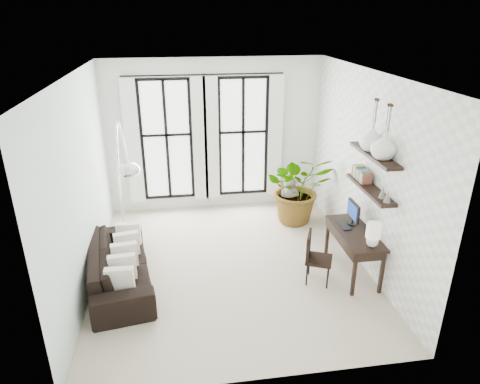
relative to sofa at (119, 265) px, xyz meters
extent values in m
plane|color=beige|center=(1.80, 0.23, -0.33)|extent=(5.00, 5.00, 0.00)
plane|color=white|center=(1.80, 0.23, 2.87)|extent=(5.00, 5.00, 0.00)
plane|color=silver|center=(-0.45, 0.23, 1.27)|extent=(0.00, 5.00, 5.00)
plane|color=white|center=(4.05, 0.23, 1.27)|extent=(0.00, 5.00, 5.00)
plane|color=white|center=(1.80, 2.73, 1.27)|extent=(4.50, 0.00, 4.50)
cube|color=white|center=(0.80, 2.70, 1.22)|extent=(1.00, 0.02, 2.50)
cube|color=white|center=(0.12, 2.60, 1.22)|extent=(0.30, 0.04, 2.60)
cube|color=white|center=(1.48, 2.60, 1.22)|extent=(0.30, 0.04, 2.60)
cube|color=white|center=(2.40, 2.70, 1.22)|extent=(1.00, 0.02, 2.50)
cube|color=white|center=(1.72, 2.60, 1.22)|extent=(0.30, 0.04, 2.60)
cube|color=white|center=(3.08, 2.60, 1.22)|extent=(0.30, 0.04, 2.60)
cylinder|color=black|center=(1.60, 2.61, 2.55)|extent=(3.20, 0.03, 0.03)
cube|color=black|center=(3.91, -0.28, 1.17)|extent=(0.25, 1.30, 0.05)
cube|color=black|center=(3.91, -0.28, 1.72)|extent=(0.25, 1.30, 0.05)
cube|color=#DE5637|center=(3.91, 0.27, 1.29)|extent=(0.16, 0.04, 0.18)
cube|color=#3660BE|center=(3.91, 0.22, 1.29)|extent=(0.16, 0.04, 0.18)
cube|color=yellow|center=(3.91, 0.18, 1.29)|extent=(0.16, 0.04, 0.18)
cube|color=#2F8F44|center=(3.91, 0.13, 1.29)|extent=(0.16, 0.04, 0.18)
cube|color=#8D56CA|center=(3.91, 0.09, 1.29)|extent=(0.16, 0.04, 0.18)
cube|color=gold|center=(3.91, 0.04, 1.29)|extent=(0.16, 0.04, 0.18)
cube|color=#575757|center=(3.91, 0.00, 1.29)|extent=(0.16, 0.04, 0.18)
cube|color=#32B294|center=(3.91, -0.05, 1.29)|extent=(0.16, 0.04, 0.18)
cube|color=tan|center=(3.91, -0.09, 1.29)|extent=(0.16, 0.04, 0.18)
cube|color=brown|center=(3.91, -0.14, 1.29)|extent=(0.16, 0.04, 0.18)
cone|color=gray|center=(3.91, -0.68, 1.29)|extent=(0.10, 0.10, 0.18)
cone|color=gray|center=(3.91, -0.83, 1.29)|extent=(0.10, 0.10, 0.18)
imported|color=black|center=(0.00, 0.00, 0.00)|extent=(1.22, 2.37, 0.66)
cube|color=silver|center=(0.10, -0.70, 0.17)|extent=(0.40, 0.12, 0.40)
cube|color=silver|center=(0.10, -0.35, 0.17)|extent=(0.40, 0.12, 0.40)
cube|color=silver|center=(0.10, 0.00, 0.17)|extent=(0.40, 0.12, 0.40)
cube|color=silver|center=(0.10, 0.35, 0.17)|extent=(0.40, 0.12, 0.40)
cube|color=silver|center=(0.10, 0.70, 0.17)|extent=(0.40, 0.12, 0.40)
imported|color=#2D7228|center=(3.38, 1.74, 0.41)|extent=(1.38, 1.21, 1.47)
cube|color=black|center=(3.75, -0.28, 0.42)|extent=(0.55, 1.30, 0.04)
cube|color=black|center=(3.73, -0.28, 0.33)|extent=(0.50, 1.24, 0.12)
cube|color=black|center=(3.53, -0.88, 0.04)|extent=(0.05, 0.05, 0.72)
cube|color=black|center=(3.97, -0.88, 0.04)|extent=(0.05, 0.05, 0.72)
cube|color=black|center=(3.53, 0.32, 0.04)|extent=(0.05, 0.05, 0.72)
cube|color=black|center=(3.97, 0.32, 0.04)|extent=(0.05, 0.05, 0.72)
cube|color=black|center=(3.80, -0.03, 0.69)|extent=(0.04, 0.42, 0.30)
cube|color=navy|center=(3.78, -0.03, 0.69)|extent=(0.00, 0.36, 0.24)
cube|color=black|center=(3.65, -0.03, 0.45)|extent=(0.15, 0.40, 0.02)
sphere|color=silver|center=(3.80, -0.78, 0.53)|extent=(0.18, 0.18, 0.18)
cylinder|color=white|center=(3.80, -0.78, 0.72)|extent=(0.22, 0.22, 0.22)
cube|color=black|center=(3.13, -0.43, 0.07)|extent=(0.53, 0.53, 0.04)
cube|color=black|center=(2.97, -0.36, 0.29)|extent=(0.19, 0.38, 0.44)
cylinder|color=black|center=(2.97, -0.59, -0.14)|extent=(0.03, 0.03, 0.37)
cylinder|color=black|center=(3.29, -0.59, -0.14)|extent=(0.03, 0.03, 0.37)
cylinder|color=black|center=(2.97, -0.27, -0.14)|extent=(0.03, 0.03, 0.37)
cylinder|color=black|center=(3.29, -0.27, -0.14)|extent=(0.03, 0.03, 0.37)
cylinder|color=silver|center=(-0.10, 1.66, -0.28)|extent=(0.37, 0.37, 0.10)
cylinder|color=silver|center=(-0.10, 1.66, 0.23)|extent=(0.04, 0.04, 1.02)
ellipsoid|color=silver|center=(0.30, 0.05, 1.56)|extent=(0.33, 0.33, 0.21)
cylinder|color=gray|center=(3.26, 1.93, -0.26)|extent=(0.49, 0.49, 0.15)
ellipsoid|color=gray|center=(3.26, 1.93, 0.09)|extent=(0.44, 0.44, 0.54)
sphere|color=gray|center=(3.26, 1.93, 0.43)|extent=(0.24, 0.24, 0.24)
imported|color=white|center=(3.91, -0.53, 1.94)|extent=(0.37, 0.37, 0.38)
imported|color=white|center=(3.91, -0.13, 1.94)|extent=(0.37, 0.37, 0.38)
camera|label=1|loc=(1.03, -5.98, 3.69)|focal=32.00mm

